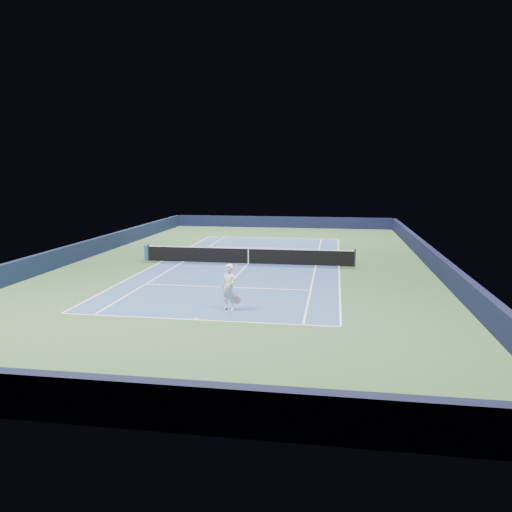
# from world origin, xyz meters

# --- Properties ---
(ground) EXTENTS (40.00, 40.00, 0.00)m
(ground) POSITION_xyz_m (0.00, 0.00, 0.00)
(ground) COLOR #2C4D2A
(ground) RESTS_ON ground
(wall_far) EXTENTS (22.00, 0.35, 1.10)m
(wall_far) POSITION_xyz_m (0.00, 19.82, 0.55)
(wall_far) COLOR black
(wall_far) RESTS_ON ground
(wall_near) EXTENTS (22.00, 0.35, 1.10)m
(wall_near) POSITION_xyz_m (0.00, -19.82, 0.55)
(wall_near) COLOR black
(wall_near) RESTS_ON ground
(wall_right) EXTENTS (0.35, 40.00, 1.10)m
(wall_right) POSITION_xyz_m (10.82, 0.00, 0.55)
(wall_right) COLOR black
(wall_right) RESTS_ON ground
(wall_left) EXTENTS (0.35, 40.00, 1.10)m
(wall_left) POSITION_xyz_m (-10.82, 0.00, 0.55)
(wall_left) COLOR #111933
(wall_left) RESTS_ON ground
(court_surface) EXTENTS (10.97, 23.77, 0.01)m
(court_surface) POSITION_xyz_m (0.00, 0.00, 0.00)
(court_surface) COLOR navy
(court_surface) RESTS_ON ground
(baseline_far) EXTENTS (10.97, 0.08, 0.00)m
(baseline_far) POSITION_xyz_m (0.00, 11.88, 0.01)
(baseline_far) COLOR white
(baseline_far) RESTS_ON ground
(baseline_near) EXTENTS (10.97, 0.08, 0.00)m
(baseline_near) POSITION_xyz_m (0.00, -11.88, 0.01)
(baseline_near) COLOR white
(baseline_near) RESTS_ON ground
(sideline_doubles_right) EXTENTS (0.08, 23.77, 0.00)m
(sideline_doubles_right) POSITION_xyz_m (5.49, 0.00, 0.01)
(sideline_doubles_right) COLOR white
(sideline_doubles_right) RESTS_ON ground
(sideline_doubles_left) EXTENTS (0.08, 23.77, 0.00)m
(sideline_doubles_left) POSITION_xyz_m (-5.49, 0.00, 0.01)
(sideline_doubles_left) COLOR white
(sideline_doubles_left) RESTS_ON ground
(sideline_singles_right) EXTENTS (0.08, 23.77, 0.00)m
(sideline_singles_right) POSITION_xyz_m (4.12, 0.00, 0.01)
(sideline_singles_right) COLOR white
(sideline_singles_right) RESTS_ON ground
(sideline_singles_left) EXTENTS (0.08, 23.77, 0.00)m
(sideline_singles_left) POSITION_xyz_m (-4.12, 0.00, 0.01)
(sideline_singles_left) COLOR white
(sideline_singles_left) RESTS_ON ground
(service_line_far) EXTENTS (8.23, 0.08, 0.00)m
(service_line_far) POSITION_xyz_m (0.00, 6.40, 0.01)
(service_line_far) COLOR white
(service_line_far) RESTS_ON ground
(service_line_near) EXTENTS (8.23, 0.08, 0.00)m
(service_line_near) POSITION_xyz_m (0.00, -6.40, 0.01)
(service_line_near) COLOR white
(service_line_near) RESTS_ON ground
(center_service_line) EXTENTS (0.08, 12.80, 0.00)m
(center_service_line) POSITION_xyz_m (0.00, 0.00, 0.01)
(center_service_line) COLOR white
(center_service_line) RESTS_ON ground
(center_mark_far) EXTENTS (0.08, 0.30, 0.00)m
(center_mark_far) POSITION_xyz_m (0.00, 11.73, 0.01)
(center_mark_far) COLOR white
(center_mark_far) RESTS_ON ground
(center_mark_near) EXTENTS (0.08, 0.30, 0.00)m
(center_mark_near) POSITION_xyz_m (0.00, -11.73, 0.01)
(center_mark_near) COLOR white
(center_mark_near) RESTS_ON ground
(tennis_net) EXTENTS (12.90, 0.10, 1.07)m
(tennis_net) POSITION_xyz_m (0.00, 0.00, 0.50)
(tennis_net) COLOR black
(tennis_net) RESTS_ON ground
(sponsor_cube) EXTENTS (0.65, 0.60, 0.96)m
(sponsor_cube) POSITION_xyz_m (-6.40, 0.32, 0.48)
(sponsor_cube) COLOR #1B48A6
(sponsor_cube) RESTS_ON ground
(tennis_player) EXTENTS (0.90, 1.38, 1.90)m
(tennis_player) POSITION_xyz_m (1.01, -10.35, 0.95)
(tennis_player) COLOR silver
(tennis_player) RESTS_ON ground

